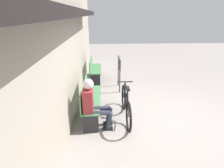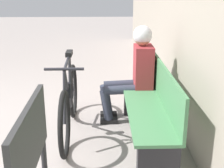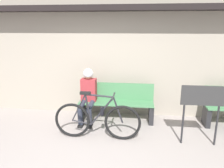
{
  "view_description": "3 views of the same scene",
  "coord_description": "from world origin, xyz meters",
  "px_view_note": "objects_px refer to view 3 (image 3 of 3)",
  "views": [
    {
      "loc": [
        -3.74,
        1.52,
        2.48
      ],
      "look_at": [
        0.11,
        1.33,
        0.93
      ],
      "focal_mm": 28.0,
      "sensor_mm": 36.0,
      "label": 1
    },
    {
      "loc": [
        3.4,
        1.38,
        1.73
      ],
      "look_at": [
        0.34,
        1.47,
        0.7
      ],
      "focal_mm": 50.0,
      "sensor_mm": 36.0,
      "label": 2
    },
    {
      "loc": [
        0.8,
        -2.81,
        2.13
      ],
      "look_at": [
        0.28,
        1.56,
        0.95
      ],
      "focal_mm": 35.0,
      "sensor_mm": 36.0,
      "label": 3
    }
  ],
  "objects_px": {
    "bicycle": "(97,120)",
    "person_seated": "(88,92)",
    "signboard": "(202,102)",
    "park_bench_near": "(116,103)"
  },
  "relations": [
    {
      "from": "bicycle",
      "to": "person_seated",
      "type": "relative_size",
      "value": 1.38
    },
    {
      "from": "bicycle",
      "to": "person_seated",
      "type": "height_order",
      "value": "person_seated"
    },
    {
      "from": "park_bench_near",
      "to": "person_seated",
      "type": "bearing_deg",
      "value": -169.25
    },
    {
      "from": "person_seated",
      "to": "park_bench_near",
      "type": "bearing_deg",
      "value": 10.75
    },
    {
      "from": "park_bench_near",
      "to": "person_seated",
      "type": "relative_size",
      "value": 1.39
    },
    {
      "from": "park_bench_near",
      "to": "signboard",
      "type": "bearing_deg",
      "value": -29.04
    },
    {
      "from": "bicycle",
      "to": "signboard",
      "type": "xyz_separation_m",
      "value": [
        1.89,
        0.01,
        0.45
      ]
    },
    {
      "from": "park_bench_near",
      "to": "bicycle",
      "type": "relative_size",
      "value": 1.01
    },
    {
      "from": "park_bench_near",
      "to": "signboard",
      "type": "xyz_separation_m",
      "value": [
        1.61,
        -0.9,
        0.43
      ]
    },
    {
      "from": "bicycle",
      "to": "person_seated",
      "type": "distance_m",
      "value": 0.92
    }
  ]
}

